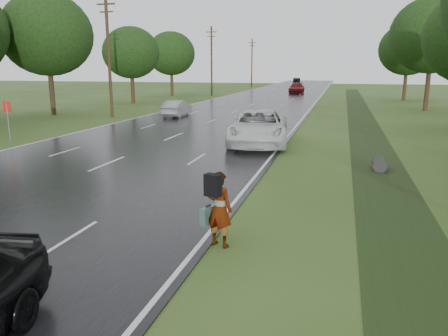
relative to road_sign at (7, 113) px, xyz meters
name	(u,v)px	position (x,y,z in m)	size (l,w,h in m)	color
road	(260,102)	(8.50, 33.00, -1.62)	(14.00, 180.00, 0.04)	black
edge_stripe_east	(315,103)	(15.25, 33.00, -1.60)	(0.12, 180.00, 0.01)	silver
edge_stripe_west	(208,100)	(1.75, 33.00, -1.60)	(0.12, 180.00, 0.01)	silver
center_line	(260,101)	(8.50, 33.00, -1.60)	(0.12, 180.00, 0.01)	silver
drainage_ditch	(368,138)	(20.00, 6.71, -1.61)	(2.20, 120.00, 0.56)	#1E3012
road_sign	(7,113)	(0.00, 0.00, 0.00)	(0.50, 0.06, 2.30)	slate
utility_pole_mid	(109,55)	(-0.70, 13.00, 3.55)	(1.60, 0.26, 10.00)	#331D14
utility_pole_far	(212,60)	(-0.70, 43.00, 3.55)	(1.60, 0.26, 10.00)	#331D14
utility_pole_distant	(252,62)	(-0.70, 73.00, 3.55)	(1.60, 0.26, 10.00)	#331D14
tree_east_d	(433,35)	(26.30, 26.00, 5.51)	(8.00, 8.00, 10.76)	#331D14
tree_east_f	(408,49)	(26.00, 40.00, 4.73)	(7.20, 7.20, 9.62)	#331D14
tree_west_c	(47,35)	(-6.50, 13.00, 5.27)	(7.80, 7.80, 10.43)	#331D14
tree_west_d	(131,53)	(-5.70, 27.00, 4.18)	(6.60, 6.60, 8.80)	#331D14
tree_west_f	(171,54)	(-6.30, 41.00, 4.49)	(7.00, 7.00, 9.29)	#331D14
pedestrian	(218,208)	(15.67, -11.35, -0.69)	(0.89, 0.91, 1.84)	#A5998C
white_pickup	(259,127)	(14.00, 2.71, -0.68)	(3.07, 6.67, 1.85)	silver
silver_sedan	(177,108)	(4.64, 14.55, -0.91)	(1.46, 4.19, 1.38)	gray
far_car_red	(297,88)	(11.14, 51.50, -0.76)	(2.35, 5.77, 1.68)	maroon
far_car_dark	(297,81)	(7.50, 86.83, -0.80)	(1.71, 4.90, 1.61)	black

